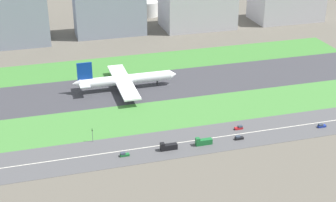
{
  "coord_description": "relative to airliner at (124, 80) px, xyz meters",
  "views": [
    {
      "loc": [
        -80.93,
        -281.31,
        125.0
      ],
      "look_at": [
        -10.75,
        -36.5,
        6.0
      ],
      "focal_mm": 53.89,
      "sensor_mm": 36.0,
      "label": 1
    }
  ],
  "objects": [
    {
      "name": "fuel_tank_west",
      "position": [
        55.16,
        159.0,
        0.36
      ],
      "size": [
        17.77,
        17.77,
        13.17
      ],
      "primitive_type": "cylinder",
      "color": "silver",
      "rests_on": "ground_plane"
    },
    {
      "name": "car_3",
      "position": [
        90.11,
        -78.0,
        -5.31
      ],
      "size": [
        4.4,
        1.8,
        2.0
      ],
      "rotation": [
        0.0,
        0.0,
        3.14
      ],
      "color": "navy",
      "rests_on": "highway"
    },
    {
      "name": "truck_1",
      "position": [
        24.02,
        -78.0,
        -4.56
      ],
      "size": [
        8.4,
        2.5,
        4.0
      ],
      "rotation": [
        0.0,
        0.0,
        3.14
      ],
      "color": "#19662D",
      "rests_on": "highway"
    },
    {
      "name": "truck_0",
      "position": [
        6.01,
        -78.0,
        -4.56
      ],
      "size": [
        8.4,
        2.5,
        4.0
      ],
      "rotation": [
        0.0,
        0.0,
        3.14
      ],
      "color": "black",
      "rests_on": "highway"
    },
    {
      "name": "highway_centerline",
      "position": [
        28.56,
        -73.0,
        -6.13
      ],
      "size": [
        266.0,
        0.5,
        0.01
      ],
      "primitive_type": "cube",
      "color": "silver",
      "rests_on": "highway"
    },
    {
      "name": "car_4",
      "position": [
        47.45,
        -68.0,
        -5.31
      ],
      "size": [
        4.4,
        1.8,
        2.0
      ],
      "color": "#B2191E",
      "rests_on": "highway"
    },
    {
      "name": "terminal_building",
      "position": [
        -61.44,
        114.0,
        19.29
      ],
      "size": [
        48.84,
        39.64,
        51.05
      ],
      "primitive_type": "cube",
      "color": "gray",
      "rests_on": "ground_plane"
    },
    {
      "name": "airliner",
      "position": [
        0.0,
        0.0,
        0.0
      ],
      "size": [
        65.0,
        56.0,
        19.7
      ],
      "color": "white",
      "rests_on": "runway"
    },
    {
      "name": "car_1",
      "position": [
        43.04,
        -78.0,
        -5.31
      ],
      "size": [
        4.4,
        1.8,
        2.0
      ],
      "rotation": [
        0.0,
        0.0,
        3.14
      ],
      "color": "black",
      "rests_on": "highway"
    },
    {
      "name": "office_tower",
      "position": [
        86.8,
        114.0,
        12.11
      ],
      "size": [
        59.31,
        37.36,
        36.68
      ],
      "primitive_type": "cube",
      "color": "#B2B2B7",
      "rests_on": "ground_plane"
    },
    {
      "name": "highway",
      "position": [
        28.56,
        -73.0,
        -6.18
      ],
      "size": [
        280.0,
        28.0,
        0.1
      ],
      "primitive_type": "cube",
      "color": "#4C4C4F",
      "rests_on": "ground_plane"
    },
    {
      "name": "car_0",
      "position": [
        -15.68,
        -78.0,
        -5.31
      ],
      "size": [
        4.4,
        1.8,
        2.0
      ],
      "rotation": [
        0.0,
        0.0,
        3.14
      ],
      "color": "#19662D",
      "rests_on": "highway"
    },
    {
      "name": "runway",
      "position": [
        28.56,
        -0.0,
        -6.18
      ],
      "size": [
        280.0,
        46.0,
        0.1
      ],
      "primitive_type": "cube",
      "color": "#38383D",
      "rests_on": "ground_plane"
    },
    {
      "name": "ground_plane",
      "position": [
        28.56,
        -0.0,
        -6.23
      ],
      "size": [
        800.0,
        800.0,
        0.0
      ],
      "primitive_type": "plane",
      "color": "#5B564C"
    },
    {
      "name": "grass_median_south",
      "position": [
        28.56,
        -41.0,
        -6.18
      ],
      "size": [
        280.0,
        36.0,
        0.1
      ],
      "primitive_type": "cube",
      "color": "#427F38",
      "rests_on": "ground_plane"
    },
    {
      "name": "hangar_building",
      "position": [
        11.89,
        114.0,
        17.57
      ],
      "size": [
        55.89,
        25.49,
        47.61
      ],
      "primitive_type": "cube",
      "color": "gray",
      "rests_on": "ground_plane"
    },
    {
      "name": "traffic_light",
      "position": [
        -28.02,
        -60.01,
        -1.94
      ],
      "size": [
        0.36,
        0.5,
        7.2
      ],
      "color": "#4C4C51",
      "rests_on": "highway"
    },
    {
      "name": "cargo_warehouse",
      "position": [
        170.03,
        114.0,
        9.03
      ],
      "size": [
        59.38,
        36.34,
        30.53
      ],
      "primitive_type": "cube",
      "color": "#B2B2B7",
      "rests_on": "ground_plane"
    },
    {
      "name": "grass_median_north",
      "position": [
        28.56,
        41.0,
        -6.18
      ],
      "size": [
        280.0,
        36.0,
        0.1
      ],
      "primitive_type": "cube",
      "color": "#3D7A33",
      "rests_on": "ground_plane"
    }
  ]
}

